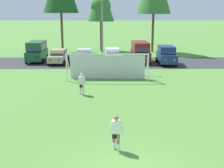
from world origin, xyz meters
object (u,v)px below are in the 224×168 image
Objects in this scene: parked_car_slot_center at (112,55)px; street_lamp at (104,33)px; parked_car_slot_far_left at (37,51)px; parked_car_slot_center_right at (140,51)px; player_defender_far at (82,84)px; parked_car_slot_left at (59,56)px; soccer_ball at (115,135)px; soccer_goal at (108,65)px; parked_car_slot_right at (166,55)px; player_midfield_center at (116,133)px; parked_car_slot_center_left at (84,56)px.

street_lamp is (-0.93, -4.46, 3.01)m from parked_car_slot_center.
parked_car_slot_far_left is at bearing 149.45° from street_lamp.
player_defender_far is at bearing -111.85° from parked_car_slot_center_right.
parked_car_slot_left is 6.58m from parked_car_slot_center.
soccer_ball is 0.05× the size of parked_car_slot_far_left.
soccer_goal is at bearing -85.26° from street_lamp.
player_defender_far is 15.81m from parked_car_slot_center_right.
parked_car_slot_right is (3.00, -1.36, -0.23)m from parked_car_slot_center_right.
parked_car_slot_center_right is 3.30m from parked_car_slot_right.
parked_car_slot_center reaches higher than player_defender_far.
parked_car_slot_center_right reaches higher than parked_car_slot_right.
parked_car_slot_far_left is (-9.43, 22.99, 1.23)m from soccer_ball.
player_midfield_center is 23.88m from parked_car_slot_left.
player_midfield_center is at bearing -81.61° from parked_car_slot_center_left.
soccer_ball is 18.37m from street_lamp.
parked_car_slot_far_left is at bearing 114.81° from player_defender_far.
parked_car_slot_far_left is at bearing 131.89° from soccer_goal.
player_defender_far is 0.35× the size of parked_car_slot_right.
parked_car_slot_right is at bearing -24.35° from parked_car_slot_center_right.
parked_car_slot_center_right is (3.48, 23.81, 0.52)m from player_midfield_center.
parked_car_slot_left is 0.99× the size of parked_car_slot_center_left.
player_defender_far reaches higher than soccer_ball.
street_lamp is (1.49, 10.17, 3.06)m from player_defender_far.
parked_car_slot_left is at bearing -175.32° from parked_car_slot_center_left.
parked_car_slot_center_left is 9.93m from parked_car_slot_right.
soccer_goal reaches higher than parked_car_slot_center_left.
parked_car_slot_far_left is at bearing 169.37° from parked_car_slot_center_left.
parked_car_slot_far_left is 6.13m from parked_car_slot_center_left.
soccer_ball is at bearing -67.70° from parked_car_slot_far_left.
player_midfield_center is 23.78m from parked_car_slot_center.
soccer_goal is at bearing -130.87° from parked_car_slot_right.
parked_car_slot_far_left is at bearing 154.77° from parked_car_slot_left.
player_midfield_center is at bearing -88.01° from soccer_goal.
soccer_goal reaches higher than parked_car_slot_left.
parked_car_slot_center is (9.46, -0.57, -0.47)m from parked_car_slot_far_left.
player_midfield_center is 23.37m from parked_car_slot_right.
soccer_goal is at bearing 92.17° from soccer_ball.
parked_car_slot_center is (0.03, 22.42, 0.77)m from soccer_ball.
parked_car_slot_far_left reaches higher than parked_car_slot_right.
parked_car_slot_far_left is 1.13× the size of parked_car_slot_center_left.
player_midfield_center is 1.00× the size of player_defender_far.
soccer_ball is at bearing -107.08° from parked_car_slot_right.
soccer_goal is 1.54× the size of parked_car_slot_far_left.
parked_car_slot_center is at bearing 9.15° from parked_car_slot_center_left.
street_lamp is at bearing -57.18° from parked_car_slot_center_left.
player_defender_far is 16.76m from parked_car_slot_far_left.
player_defender_far is 0.39× the size of parked_car_slot_center.
player_midfield_center is 24.07m from parked_car_slot_center_right.
soccer_ball is at bearing 90.32° from player_midfield_center.
parked_car_slot_far_left is 1.04× the size of parked_car_slot_right.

